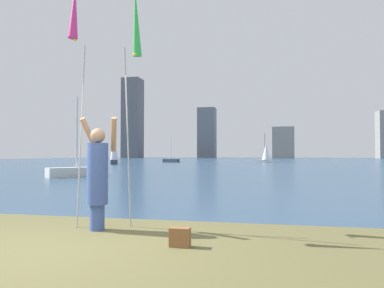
# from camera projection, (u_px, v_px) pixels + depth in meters

# --- Properties ---
(ground) EXTENTS (120.00, 138.00, 0.12)m
(ground) POSITION_uv_depth(u_px,v_px,m) (248.00, 162.00, 54.47)
(ground) COLOR brown
(person) EXTENTS (0.67, 0.49, 1.82)m
(person) POSITION_uv_depth(u_px,v_px,m) (98.00, 174.00, 5.76)
(person) COLOR #3F59A5
(person) RESTS_ON ground
(kite_flag_left) EXTENTS (0.16, 0.49, 4.06)m
(kite_flag_left) POSITION_uv_depth(u_px,v_px,m) (75.00, 19.00, 5.89)
(kite_flag_left) COLOR #B2B2B7
(kite_flag_left) RESTS_ON ground
(kite_flag_right) EXTENTS (0.16, 0.67, 4.16)m
(kite_flag_right) POSITION_uv_depth(u_px,v_px,m) (136.00, 28.00, 6.29)
(kite_flag_right) COLOR #B2B2B7
(kite_flag_right) RESTS_ON ground
(bag) EXTENTS (0.27, 0.14, 0.25)m
(bag) POSITION_uv_depth(u_px,v_px,m) (180.00, 237.00, 4.70)
(bag) COLOR brown
(bag) RESTS_ON ground
(sailboat_0) EXTENTS (1.13, 1.94, 4.83)m
(sailboat_0) POSITION_uv_depth(u_px,v_px,m) (114.00, 149.00, 42.35)
(sailboat_0) COLOR #333D51
(sailboat_0) RESTS_ON ground
(sailboat_1) EXTENTS (2.33, 1.22, 4.09)m
(sailboat_1) POSITION_uv_depth(u_px,v_px,m) (266.00, 153.00, 50.54)
(sailboat_1) COLOR white
(sailboat_1) RESTS_ON ground
(sailboat_3) EXTENTS (2.60, 2.87, 4.30)m
(sailboat_3) POSITION_uv_depth(u_px,v_px,m) (77.00, 171.00, 19.24)
(sailboat_3) COLOR silver
(sailboat_3) RESTS_ON ground
(sailboat_8) EXTENTS (2.61, 1.38, 4.03)m
(sailboat_8) POSITION_uv_depth(u_px,v_px,m) (171.00, 160.00, 52.60)
(sailboat_8) COLOR #333D51
(sailboat_8) RESTS_ON ground
(skyline_tower_0) EXTENTS (5.73, 5.79, 25.53)m
(skyline_tower_0) POSITION_uv_depth(u_px,v_px,m) (133.00, 118.00, 115.28)
(skyline_tower_0) COLOR #565B66
(skyline_tower_0) RESTS_ON ground
(skyline_tower_1) EXTENTS (5.53, 5.27, 16.01)m
(skyline_tower_1) POSITION_uv_depth(u_px,v_px,m) (207.00, 133.00, 115.00)
(skyline_tower_1) COLOR slate
(skyline_tower_1) RESTS_ON ground
(skyline_tower_2) EXTENTS (6.26, 6.98, 9.14)m
(skyline_tower_2) POSITION_uv_depth(u_px,v_px,m) (283.00, 143.00, 106.17)
(skyline_tower_2) COLOR gray
(skyline_tower_2) RESTS_ON ground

